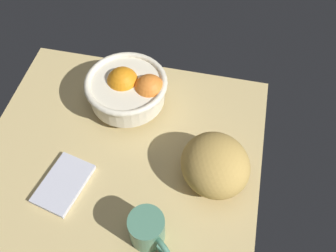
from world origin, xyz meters
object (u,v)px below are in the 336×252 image
Objects in this scene: mug at (148,230)px; napkin_folded at (64,184)px; bread_loaf at (215,165)px; fruit_bowl at (129,89)px.

napkin_folded is at bearing 70.89° from mug.
mug is at bearing 146.60° from bread_loaf.
napkin_folded is at bearing 161.60° from fruit_bowl.
fruit_bowl reaches higher than napkin_folded.
bread_loaf is 1.17× the size of napkin_folded.
mug is (-33.16, -13.00, -1.99)cm from fruit_bowl.
bread_loaf is 20.01cm from mug.
fruit_bowl is at bearing 55.47° from bread_loaf.
napkin_folded is (-25.70, 8.55, -5.40)cm from fruit_bowl.
bread_loaf is at bearing -124.53° from fruit_bowl.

